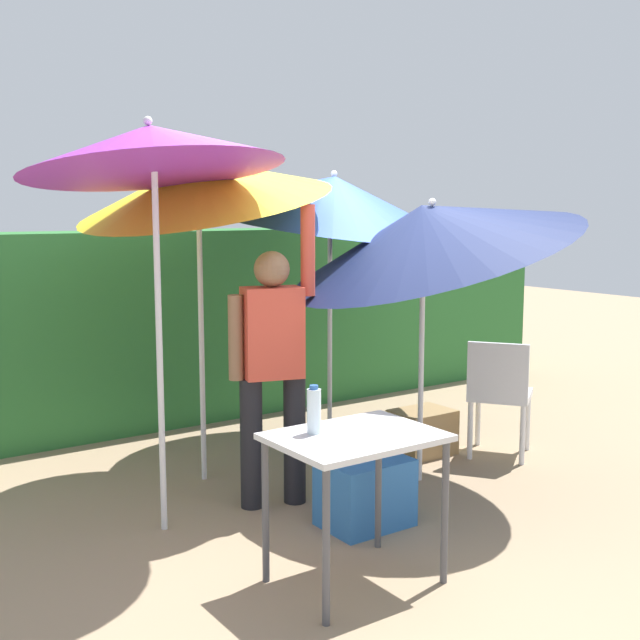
{
  "coord_description": "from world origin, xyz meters",
  "views": [
    {
      "loc": [
        -3.1,
        -4.13,
        1.85
      ],
      "look_at": [
        0.0,
        0.3,
        1.1
      ],
      "focal_mm": 44.94,
      "sensor_mm": 36.0,
      "label": 1
    }
  ],
  "objects_px": {
    "umbrella_rainbow": "(202,182)",
    "person_vendor": "(273,359)",
    "cooler_box": "(365,492)",
    "crate_cardboard": "(422,432)",
    "umbrella_yellow": "(332,199)",
    "bottle_water": "(314,410)",
    "folding_table": "(355,453)",
    "umbrella_orange": "(428,231)",
    "umbrella_navy": "(151,149)",
    "chair_plastic": "(499,391)"
  },
  "relations": [
    {
      "from": "umbrella_rainbow",
      "to": "person_vendor",
      "type": "relative_size",
      "value": 1.28
    },
    {
      "from": "umbrella_rainbow",
      "to": "cooler_box",
      "type": "distance_m",
      "value": 2.24
    },
    {
      "from": "umbrella_rainbow",
      "to": "crate_cardboard",
      "type": "distance_m",
      "value": 2.49
    },
    {
      "from": "umbrella_rainbow",
      "to": "person_vendor",
      "type": "distance_m",
      "value": 1.28
    },
    {
      "from": "umbrella_yellow",
      "to": "person_vendor",
      "type": "distance_m",
      "value": 1.67
    },
    {
      "from": "bottle_water",
      "to": "cooler_box",
      "type": "bearing_deg",
      "value": 32.43
    },
    {
      "from": "person_vendor",
      "to": "folding_table",
      "type": "distance_m",
      "value": 1.19
    },
    {
      "from": "umbrella_orange",
      "to": "umbrella_yellow",
      "type": "height_order",
      "value": "umbrella_yellow"
    },
    {
      "from": "umbrella_navy",
      "to": "person_vendor",
      "type": "height_order",
      "value": "umbrella_navy"
    },
    {
      "from": "umbrella_orange",
      "to": "cooler_box",
      "type": "xyz_separation_m",
      "value": [
        -0.79,
        -0.36,
        -1.51
      ]
    },
    {
      "from": "umbrella_rainbow",
      "to": "person_vendor",
      "type": "xyz_separation_m",
      "value": [
        0.13,
        -0.65,
        -1.09
      ]
    },
    {
      "from": "crate_cardboard",
      "to": "bottle_water",
      "type": "xyz_separation_m",
      "value": [
        -1.86,
        -1.26,
        0.71
      ]
    },
    {
      "from": "umbrella_orange",
      "to": "cooler_box",
      "type": "distance_m",
      "value": 1.74
    },
    {
      "from": "umbrella_orange",
      "to": "person_vendor",
      "type": "bearing_deg",
      "value": 167.39
    },
    {
      "from": "crate_cardboard",
      "to": "bottle_water",
      "type": "distance_m",
      "value": 2.36
    },
    {
      "from": "umbrella_rainbow",
      "to": "umbrella_orange",
      "type": "relative_size",
      "value": 1.09
    },
    {
      "from": "umbrella_rainbow",
      "to": "umbrella_orange",
      "type": "distance_m",
      "value": 1.51
    },
    {
      "from": "umbrella_orange",
      "to": "person_vendor",
      "type": "distance_m",
      "value": 1.33
    },
    {
      "from": "umbrella_rainbow",
      "to": "cooler_box",
      "type": "xyz_separation_m",
      "value": [
        0.4,
        -1.25,
        -1.82
      ]
    },
    {
      "from": "umbrella_navy",
      "to": "cooler_box",
      "type": "distance_m",
      "value": 2.3
    },
    {
      "from": "umbrella_yellow",
      "to": "bottle_water",
      "type": "bearing_deg",
      "value": -127.91
    },
    {
      "from": "umbrella_rainbow",
      "to": "crate_cardboard",
      "type": "xyz_separation_m",
      "value": [
        1.61,
        -0.4,
        -1.85
      ]
    },
    {
      "from": "person_vendor",
      "to": "folding_table",
      "type": "relative_size",
      "value": 2.35
    },
    {
      "from": "umbrella_orange",
      "to": "bottle_water",
      "type": "xyz_separation_m",
      "value": [
        -1.44,
        -0.77,
        -0.83
      ]
    },
    {
      "from": "person_vendor",
      "to": "umbrella_navy",
      "type": "bearing_deg",
      "value": 178.04
    },
    {
      "from": "person_vendor",
      "to": "umbrella_rainbow",
      "type": "bearing_deg",
      "value": 101.53
    },
    {
      "from": "crate_cardboard",
      "to": "folding_table",
      "type": "relative_size",
      "value": 0.56
    },
    {
      "from": "chair_plastic",
      "to": "folding_table",
      "type": "distance_m",
      "value": 2.35
    },
    {
      "from": "person_vendor",
      "to": "cooler_box",
      "type": "bearing_deg",
      "value": -66.18
    },
    {
      "from": "umbrella_yellow",
      "to": "bottle_water",
      "type": "xyz_separation_m",
      "value": [
        -1.44,
        -1.85,
        -1.05
      ]
    },
    {
      "from": "umbrella_orange",
      "to": "chair_plastic",
      "type": "height_order",
      "value": "umbrella_orange"
    },
    {
      "from": "person_vendor",
      "to": "folding_table",
      "type": "bearing_deg",
      "value": -101.28
    },
    {
      "from": "umbrella_rainbow",
      "to": "crate_cardboard",
      "type": "relative_size",
      "value": 5.43
    },
    {
      "from": "umbrella_yellow",
      "to": "chair_plastic",
      "type": "xyz_separation_m",
      "value": [
        0.84,
        -0.97,
        -1.41
      ]
    },
    {
      "from": "umbrella_yellow",
      "to": "bottle_water",
      "type": "distance_m",
      "value": 2.56
    },
    {
      "from": "crate_cardboard",
      "to": "umbrella_navy",
      "type": "bearing_deg",
      "value": -174.28
    },
    {
      "from": "umbrella_navy",
      "to": "chair_plastic",
      "type": "height_order",
      "value": "umbrella_navy"
    },
    {
      "from": "chair_plastic",
      "to": "crate_cardboard",
      "type": "distance_m",
      "value": 0.66
    },
    {
      "from": "umbrella_navy",
      "to": "bottle_water",
      "type": "height_order",
      "value": "umbrella_navy"
    },
    {
      "from": "chair_plastic",
      "to": "cooler_box",
      "type": "relative_size",
      "value": 1.79
    },
    {
      "from": "folding_table",
      "to": "umbrella_rainbow",
      "type": "bearing_deg",
      "value": 86.99
    },
    {
      "from": "folding_table",
      "to": "bottle_water",
      "type": "bearing_deg",
      "value": 140.26
    },
    {
      "from": "bottle_water",
      "to": "umbrella_yellow",
      "type": "bearing_deg",
      "value": 52.09
    },
    {
      "from": "umbrella_yellow",
      "to": "person_vendor",
      "type": "height_order",
      "value": "umbrella_yellow"
    },
    {
      "from": "umbrella_yellow",
      "to": "person_vendor",
      "type": "xyz_separation_m",
      "value": [
        -1.05,
        -0.84,
        -0.99
      ]
    },
    {
      "from": "umbrella_navy",
      "to": "chair_plastic",
      "type": "bearing_deg",
      "value": -3.51
    },
    {
      "from": "umbrella_yellow",
      "to": "person_vendor",
      "type": "bearing_deg",
      "value": -141.5
    },
    {
      "from": "folding_table",
      "to": "umbrella_orange",
      "type": "bearing_deg",
      "value": 35.22
    },
    {
      "from": "chair_plastic",
      "to": "crate_cardboard",
      "type": "height_order",
      "value": "chair_plastic"
    },
    {
      "from": "umbrella_rainbow",
      "to": "umbrella_navy",
      "type": "xyz_separation_m",
      "value": [
        -0.62,
        -0.63,
        0.15
      ]
    }
  ]
}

